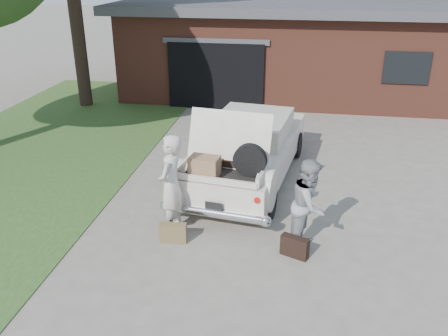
# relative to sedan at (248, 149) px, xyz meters

# --- Properties ---
(ground) EXTENTS (90.00, 90.00, 0.00)m
(ground) POSITION_rel_sedan_xyz_m (-0.22, -2.55, -0.73)
(ground) COLOR gray
(ground) RESTS_ON ground
(grass_strip) EXTENTS (6.00, 16.00, 0.02)m
(grass_strip) POSITION_rel_sedan_xyz_m (-5.72, 0.45, -0.72)
(grass_strip) COLOR #2D4C1E
(grass_strip) RESTS_ON ground
(house) EXTENTS (12.80, 7.80, 3.30)m
(house) POSITION_rel_sedan_xyz_m (0.76, 8.93, 0.94)
(house) COLOR brown
(house) RESTS_ON ground
(sedan) EXTENTS (2.58, 5.21, 2.02)m
(sedan) POSITION_rel_sedan_xyz_m (0.00, 0.00, 0.00)
(sedan) COLOR white
(sedan) RESTS_ON ground
(woman_left) EXTENTS (0.53, 0.74, 1.89)m
(woman_left) POSITION_rel_sedan_xyz_m (-1.11, -2.48, 0.21)
(woman_left) COLOR beige
(woman_left) RESTS_ON ground
(woman_right) EXTENTS (0.83, 0.95, 1.66)m
(woman_right) POSITION_rel_sedan_xyz_m (1.37, -2.64, 0.10)
(woman_right) COLOR gray
(woman_right) RESTS_ON ground
(suitcase_left) EXTENTS (0.49, 0.19, 0.37)m
(suitcase_left) POSITION_rel_sedan_xyz_m (-0.99, -2.89, -0.55)
(suitcase_left) COLOR brown
(suitcase_left) RESTS_ON ground
(suitcase_right) EXTENTS (0.51, 0.33, 0.37)m
(suitcase_right) POSITION_rel_sedan_xyz_m (1.17, -2.99, -0.55)
(suitcase_right) COLOR black
(suitcase_right) RESTS_ON ground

